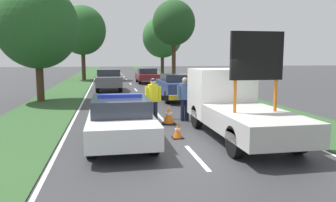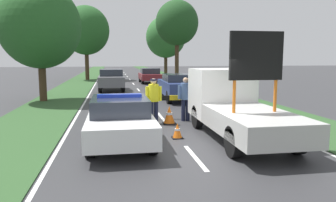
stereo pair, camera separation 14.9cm
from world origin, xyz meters
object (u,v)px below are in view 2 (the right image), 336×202
pedestrian_civilian (186,96)px  roadside_tree_mid_left (86,30)px  queued_car_wagon_maroon (150,75)px  police_officer (154,97)px  roadside_tree_near_left (40,26)px  roadside_tree_mid_right (177,23)px  traffic_cone_near_police (169,115)px  roadside_tree_near_right (166,37)px  queued_car_suv_grey (111,79)px  traffic_cone_centre_front (177,131)px  work_truck (233,103)px  police_car (120,118)px  road_barrier (156,100)px  queued_car_hatch_blue (178,86)px

pedestrian_civilian → roadside_tree_mid_left: (-5.55, 24.98, 4.41)m
pedestrian_civilian → queued_car_wagon_maroon: pedestrian_civilian is taller
police_officer → roadside_tree_near_left: bearing=-33.4°
roadside_tree_near_left → roadside_tree_mid_right: roadside_tree_mid_right is taller
pedestrian_civilian → traffic_cone_near_police: size_ratio=2.55×
roadside_tree_near_right → roadside_tree_mid_right: (-0.42, -9.48, 0.84)m
queued_car_suv_grey → queued_car_wagon_maroon: bearing=-119.2°
traffic_cone_centre_front → queued_car_suv_grey: size_ratio=0.11×
queued_car_suv_grey → pedestrian_civilian: bearing=102.9°
roadside_tree_mid_left → roadside_tree_mid_right: size_ratio=0.98×
police_officer → roadside_tree_near_right: roadside_tree_near_right is taller
work_truck → police_officer: (-2.34, 2.24, -0.01)m
traffic_cone_centre_front → queued_car_suv_grey: (-2.02, 15.47, 0.62)m
queued_car_wagon_maroon → roadside_tree_near_right: roadside_tree_near_right is taller
police_officer → roadside_tree_mid_right: (5.11, 20.94, 4.92)m
traffic_cone_centre_front → police_car: bearing=-177.1°
police_car → queued_car_suv_grey: (-0.22, 15.56, 0.15)m
police_officer → traffic_cone_centre_front: police_officer is taller
queued_car_wagon_maroon → road_barrier: bearing=84.0°
road_barrier → police_officer: bearing=-109.7°
traffic_cone_near_police → traffic_cone_centre_front: bearing=-93.7°
traffic_cone_near_police → queued_car_wagon_maroon: (1.60, 19.90, 0.42)m
police_car → traffic_cone_near_police: police_car is taller
work_truck → queued_car_hatch_blue: bearing=-91.3°
pedestrian_civilian → queued_car_wagon_maroon: 19.50m
queued_car_suv_grey → road_barrier: bearing=98.4°
roadside_tree_mid_left → traffic_cone_centre_front: bearing=-80.5°
police_car → road_barrier: (1.56, 3.44, 0.10)m
queued_car_hatch_blue → roadside_tree_mid_right: bearing=-101.0°
road_barrier → roadside_tree_mid_left: 25.19m
traffic_cone_near_police → queued_car_hatch_blue: queued_car_hatch_blue is taller
traffic_cone_centre_front → queued_car_hatch_blue: 9.32m
police_car → police_officer: size_ratio=2.82×
roadside_tree_mid_left → pedestrian_civilian: bearing=-77.5°
queued_car_hatch_blue → queued_car_suv_grey: queued_car_suv_grey is taller
work_truck → queued_car_suv_grey: work_truck is taller
police_car → police_officer: 2.86m
queued_car_hatch_blue → roadside_tree_near_left: size_ratio=0.68×
queued_car_suv_grey → roadside_tree_mid_right: bearing=-130.3°
roadside_tree_mid_right → work_truck: bearing=-96.8°
police_car → queued_car_wagon_maroon: police_car is taller
police_car → roadside_tree_near_left: roadside_tree_near_left is taller
police_officer → roadside_tree_mid_left: (-4.22, 25.31, 4.40)m
traffic_cone_near_police → queued_car_suv_grey: (-2.17, 13.16, 0.52)m
traffic_cone_near_police → queued_car_suv_grey: 13.35m
police_car → pedestrian_civilian: size_ratio=2.81×
traffic_cone_near_police → police_officer: bearing=170.7°
queued_car_hatch_blue → roadside_tree_near_right: bearing=-97.7°
work_truck → traffic_cone_centre_front: 2.07m
work_truck → road_barrier: 3.84m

